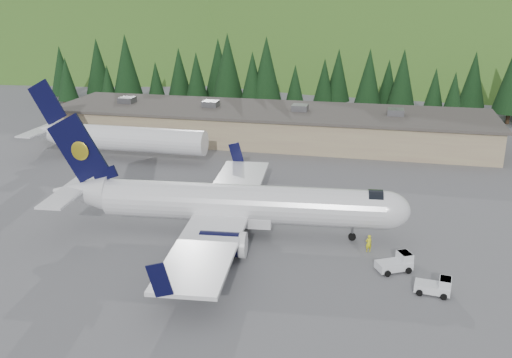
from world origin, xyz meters
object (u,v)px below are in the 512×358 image
(ramp_worker, at_px, (369,243))
(second_airliner, at_px, (113,137))
(airliner, at_px, (232,204))
(baggage_tug_b, at_px, (436,286))
(terminal_building, at_px, (269,124))
(baggage_tug_a, at_px, (397,263))

(ramp_worker, bearing_deg, second_airliner, -56.95)
(airliner, relative_size, second_airliner, 1.33)
(baggage_tug_b, distance_m, ramp_worker, 8.90)
(terminal_building, distance_m, ramp_worker, 43.08)
(second_airliner, xyz_separation_m, terminal_building, (19.91, 16.00, -0.70))
(airliner, distance_m, baggage_tug_b, 21.15)
(terminal_building, relative_size, ramp_worker, 41.08)
(baggage_tug_b, relative_size, terminal_building, 0.04)
(second_airliner, height_order, baggage_tug_a, second_airliner)
(ramp_worker, bearing_deg, baggage_tug_b, 104.74)
(baggage_tug_a, relative_size, terminal_building, 0.05)
(airliner, bearing_deg, second_airliner, 131.96)
(airliner, height_order, baggage_tug_b, airliner)
(second_airliner, relative_size, baggage_tug_b, 9.16)
(ramp_worker, bearing_deg, airliner, -30.04)
(airliner, xyz_separation_m, baggage_tug_b, (19.41, -7.99, -2.56))
(airliner, relative_size, baggage_tug_b, 12.21)
(terminal_building, height_order, ramp_worker, terminal_building)
(airliner, height_order, ramp_worker, airliner)
(airliner, distance_m, second_airliner, 32.52)
(baggage_tug_b, xyz_separation_m, ramp_worker, (-5.71, 6.82, 0.18))
(airliner, bearing_deg, baggage_tug_a, -20.60)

